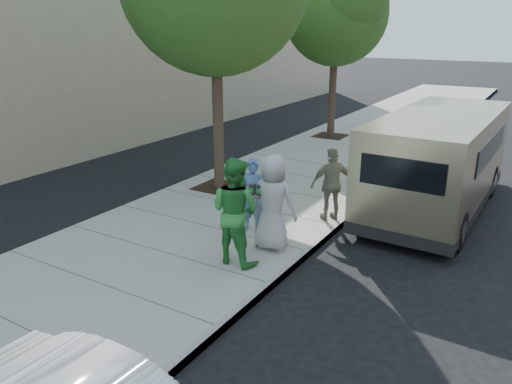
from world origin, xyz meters
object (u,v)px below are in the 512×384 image
at_px(parking_meter, 256,202).
at_px(person_gray_shirt, 273,202).
at_px(tree_far, 338,8).
at_px(person_striped_polo, 332,184).
at_px(person_green_shirt, 235,211).
at_px(person_officer, 253,196).
at_px(van, 439,160).

distance_m(parking_meter, person_gray_shirt, 0.32).
xyz_separation_m(tree_far, person_striped_polo, (3.45, -8.24, -3.89)).
bearing_deg(parking_meter, person_green_shirt, -101.01).
xyz_separation_m(parking_meter, person_striped_polo, (0.68, 2.13, -0.09)).
bearing_deg(person_green_shirt, tree_far, -72.38).
height_order(person_officer, person_gray_shirt, person_gray_shirt).
distance_m(person_gray_shirt, person_striped_polo, 2.03).
relative_size(tree_far, person_striped_polo, 3.86).
height_order(tree_far, person_striped_polo, tree_far).
distance_m(parking_meter, person_striped_polo, 2.24).
bearing_deg(person_striped_polo, van, -172.72).
relative_size(person_green_shirt, person_striped_polo, 1.18).
bearing_deg(person_gray_shirt, person_striped_polo, -104.25).
bearing_deg(parking_meter, person_officer, 115.10).
height_order(person_officer, person_green_shirt, person_green_shirt).
height_order(parking_meter, person_green_shirt, person_green_shirt).
height_order(person_officer, person_striped_polo, person_striped_polo).
relative_size(parking_meter, person_green_shirt, 0.65).
height_order(van, person_green_shirt, van).
bearing_deg(person_officer, van, 40.01).
distance_m(tree_far, person_green_shirt, 12.03).
bearing_deg(person_green_shirt, person_striped_polo, -99.90).
xyz_separation_m(parking_meter, person_officer, (-0.47, 0.65, -0.14)).
distance_m(person_green_shirt, person_gray_shirt, 0.92).
relative_size(person_officer, person_green_shirt, 0.80).
xyz_separation_m(van, person_officer, (-2.92, -3.76, -0.32)).
bearing_deg(person_green_shirt, person_gray_shirt, -105.31).
relative_size(person_officer, person_gray_shirt, 0.84).
xyz_separation_m(van, person_striped_polo, (-1.77, -2.28, -0.27)).
xyz_separation_m(parking_meter, person_green_shirt, (-0.01, -0.73, 0.06)).
relative_size(parking_meter, person_striped_polo, 0.77).
bearing_deg(person_gray_shirt, person_green_shirt, 67.88).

